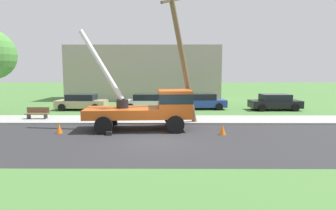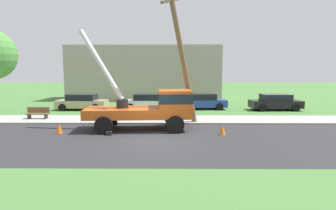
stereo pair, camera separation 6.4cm
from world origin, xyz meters
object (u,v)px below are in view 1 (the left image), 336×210
traffic_cone_ahead (223,130)px  park_bench (37,114)px  parked_sedan_tan (82,102)px  parked_sedan_black (275,102)px  parked_sedan_blue (201,101)px  traffic_cone_behind (59,128)px  parked_sedan_white (148,102)px  utility_truck (153,106)px  leaning_utility_pole (182,55)px

traffic_cone_ahead → park_bench: park_bench is taller
parked_sedan_tan → parked_sedan_black: size_ratio=1.00×
parked_sedan_blue → traffic_cone_behind: bearing=-131.5°
traffic_cone_ahead → parked_sedan_tan: size_ratio=0.13×
parked_sedan_white → parked_sedan_blue: bearing=4.8°
traffic_cone_behind → parked_sedan_tan: size_ratio=0.13×
parked_sedan_tan → park_bench: (-1.54, -5.31, -0.25)m
utility_truck → parked_sedan_white: bearing=96.2°
utility_truck → leaning_utility_pole: (1.78, 1.13, 3.05)m
parked_sedan_tan → parked_sedan_blue: (10.76, 0.62, 0.00)m
utility_truck → park_bench: utility_truck is taller
traffic_cone_ahead → utility_truck: bearing=159.1°
parked_sedan_tan → parked_sedan_black: (17.24, -0.03, 0.00)m
traffic_cone_ahead → parked_sedan_tan: parked_sedan_tan is taller
leaning_utility_pole → parked_sedan_black: (8.61, 7.34, -3.74)m
traffic_cone_ahead → parked_sedan_white: (-4.86, 10.20, 0.43)m
utility_truck → parked_sedan_tan: (-6.85, 8.50, -0.70)m
leaning_utility_pole → parked_sedan_blue: bearing=75.0°
traffic_cone_behind → traffic_cone_ahead: bearing=-2.0°
traffic_cone_ahead → parked_sedan_blue: bearing=90.0°
leaning_utility_pole → parked_sedan_blue: size_ratio=1.94×
parked_sedan_black → parked_sedan_blue: bearing=174.3°
parked_sedan_tan → park_bench: 5.53m
parked_sedan_white → parked_sedan_black: same height
parked_sedan_black → park_bench: (-18.78, -5.28, -0.25)m
traffic_cone_ahead → parked_sedan_white: size_ratio=0.13×
parked_sedan_white → park_bench: parked_sedan_white is taller
utility_truck → park_bench: (-8.39, 3.19, -0.95)m
park_bench → traffic_cone_ahead: bearing=-20.8°
parked_sedan_tan → park_bench: bearing=-106.2°
parked_sedan_white → parked_sedan_blue: size_ratio=0.99×
utility_truck → leaning_utility_pole: leaning_utility_pole is taller
utility_truck → traffic_cone_ahead: bearing=-20.9°
leaning_utility_pole → parked_sedan_white: size_ratio=1.97×
traffic_cone_ahead → parked_sedan_white: 11.31m
parked_sedan_black → traffic_cone_behind: bearing=-148.2°
utility_truck → traffic_cone_ahead: (3.91, -1.49, -1.13)m
park_bench → parked_sedan_blue: bearing=25.7°
leaning_utility_pole → parked_sedan_tan: (-8.63, 7.37, -3.74)m
parked_sedan_tan → parked_sedan_white: same height
traffic_cone_behind → leaning_utility_pole: bearing=18.2°
traffic_cone_behind → park_bench: size_ratio=0.35×
traffic_cone_behind → parked_sedan_tan: (-1.67, 9.67, 0.43)m
leaning_utility_pole → parked_sedan_white: 8.88m
parked_sedan_tan → parked_sedan_blue: same height
parked_sedan_tan → park_bench: size_ratio=2.79×
utility_truck → traffic_cone_ahead: 4.33m
utility_truck → traffic_cone_behind: utility_truck is taller
parked_sedan_blue → parked_sedan_black: (6.47, -0.65, 0.00)m
utility_truck → parked_sedan_blue: utility_truck is taller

